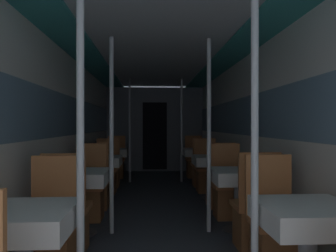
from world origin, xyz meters
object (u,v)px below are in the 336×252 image
Objects in this scene: chair_right_far_2 at (206,176)px; chair_right_near_3 at (202,171)px; chair_left_near_3 at (110,172)px; chair_right_far_1 at (228,195)px; chair_left_far_0 at (51,242)px; chair_left_far_3 at (116,165)px; dining_table_left_2 at (102,164)px; dining_table_right_3 at (198,154)px; chair_left_far_2 at (106,176)px; dining_table_left_3 at (113,155)px; support_pole_right_1 at (209,135)px; support_pole_left_0 at (80,144)px; dining_table_right_2 at (212,163)px; support_pole_left_3 at (130,130)px; chair_right_near_2 at (219,187)px; dining_table_left_1 at (80,182)px; support_pole_left_1 at (112,135)px; dining_table_left_0 at (23,228)px; support_pole_right_0 at (255,143)px; chair_left_far_1 at (89,196)px; chair_right_far_0 at (275,238)px; chair_left_near_2 at (96,189)px; support_pole_right_3 at (182,130)px; dining_table_right_1 at (239,180)px; chair_left_near_1 at (68,222)px; dining_table_right_0 at (308,223)px; chair_right_far_3 at (194,165)px; chair_right_near_1 at (254,219)px.

chair_right_far_2 is 0.53m from chair_right_near_3.
chair_right_far_1 is at bearing -50.22° from chair_left_near_3.
chair_left_far_0 and chair_left_far_3 have the same top height.
dining_table_left_2 is at bearing -149.02° from chair_right_near_3.
chair_left_far_2 is at bearing -149.02° from dining_table_right_3.
support_pole_right_1 is at bearing -66.10° from dining_table_left_3.
dining_table_right_2 is at bearing 66.10° from support_pole_left_0.
support_pole_left_3 is (0.35, 1.09, 0.81)m from chair_left_far_2.
chair_left_far_0 is 1.00× the size of chair_right_near_2.
dining_table_left_1 is 0.32× the size of support_pole_left_1.
support_pole_right_0 is at bearing 0.00° from dining_table_left_0.
chair_left_far_2 is at bearing -90.00° from chair_left_far_0.
chair_left_far_1 and chair_right_far_2 have the same top height.
support_pole_left_1 is at bearing -107.89° from chair_left_far_0.
dining_table_left_0 is 0.32× the size of support_pole_right_1.
support_pole_right_1 is (0.00, 1.65, 0.00)m from support_pole_right_0.
dining_table_left_1 is at bearing -30.98° from chair_right_far_0.
chair_left_near_2 is 1.12m from chair_left_far_2.
chair_left_near_2 and chair_right_near_3 have the same top height.
support_pole_right_3 reaches higher than chair_left_near_3.
support_pole_left_1 is 3.96m from chair_left_far_3.
support_pole_right_1 is (-0.35, -0.00, 0.52)m from dining_table_right_1.
support_pole_right_3 is at bearing -85.42° from chair_right_far_0.
chair_right_near_2 is (1.82, 0.53, 0.00)m from chair_left_far_1.
dining_table_left_1 is 0.73× the size of chair_right_near_2.
chair_left_near_1 is at bearing 107.89° from support_pole_left_0.
chair_right_far_1 is (-0.00, 2.21, -0.29)m from dining_table_right_0.
chair_right_near_3 is (-0.00, 4.39, -0.29)m from dining_table_right_0.
chair_left_far_2 and chair_right_far_2 have the same top height.
chair_left_near_2 is 1.89m from chair_right_far_1.
chair_left_near_2 is (0.00, -0.56, -0.29)m from dining_table_left_2.
chair_left_far_1 is at bearing 90.00° from chair_left_far_2.
chair_right_far_0 is (1.82, -1.09, -0.29)m from dining_table_left_1.
dining_table_left_2 is (-0.00, 1.09, 0.29)m from chair_left_far_1.
chair_left_far_2 reaches higher than dining_table_left_0.
chair_right_far_0 is at bearing 90.00° from chair_right_far_1.
support_pole_right_1 is at bearing -48.45° from dining_table_left_2.
dining_table_right_0 is 0.73× the size of chair_right_far_3.
support_pole_left_0 is 4.99m from dining_table_left_3.
chair_left_near_3 is 2.45m from chair_right_near_2.
dining_table_left_0 is 4.95m from dining_table_left_3.
support_pole_right_0 is at bearing -94.06° from dining_table_right_3.
dining_table_left_0 is 0.73× the size of chair_left_far_1.
chair_left_far_0 is 1.77m from support_pole_right_0.
chair_right_near_2 is at bearing 90.00° from chair_right_near_1.
chair_left_far_1 is (-0.35, 2.21, -0.81)m from support_pole_left_0.
chair_right_far_1 is (0.35, 2.21, -0.81)m from support_pole_right_0.
dining_table_right_2 is 1.77m from support_pole_right_3.
support_pole_left_1 is at bearing 90.00° from support_pole_left_0.
chair_right_near_2 reaches higher than dining_table_left_1.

